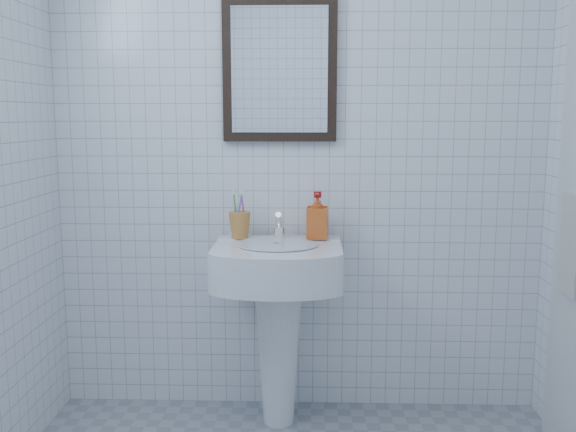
{
  "coord_description": "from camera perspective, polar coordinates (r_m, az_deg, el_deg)",
  "views": [
    {
      "loc": [
        0.05,
        -1.68,
        1.36
      ],
      "look_at": [
        -0.04,
        0.86,
        0.95
      ],
      "focal_mm": 40.0,
      "sensor_mm": 36.0,
      "label": 1
    }
  ],
  "objects": [
    {
      "name": "wall_mirror",
      "position": [
        2.87,
        -0.75,
        12.85
      ],
      "size": [
        0.5,
        0.04,
        0.62
      ],
      "color": "black",
      "rests_on": "wall_back"
    },
    {
      "name": "faucet",
      "position": [
        2.81,
        -0.81,
        -1.02
      ],
      "size": [
        0.05,
        0.11,
        0.12
      ],
      "color": "white",
      "rests_on": "washbasin"
    },
    {
      "name": "hand_towel",
      "position": [
        2.64,
        23.95,
        -2.4
      ],
      "size": [
        0.03,
        0.16,
        0.38
      ],
      "primitive_type": "cube",
      "color": "beige",
      "rests_on": "towel_ring"
    },
    {
      "name": "wall_front",
      "position": [
        0.49,
        -3.52,
        -3.39
      ],
      "size": [
        2.2,
        0.02,
        2.5
      ],
      "primitive_type": "cube",
      "color": "white",
      "rests_on": "ground"
    },
    {
      "name": "soap_dispenser",
      "position": [
        2.81,
        2.63,
        0.07
      ],
      "size": [
        0.1,
        0.1,
        0.2
      ],
      "primitive_type": "imported",
      "rotation": [
        0.0,
        0.0,
        -0.07
      ],
      "color": "#DB5715",
      "rests_on": "washbasin"
    },
    {
      "name": "washbasin",
      "position": [
        2.79,
        -0.89,
        -7.74
      ],
      "size": [
        0.54,
        0.39,
        0.83
      ],
      "color": "white",
      "rests_on": "ground"
    },
    {
      "name": "wall_back",
      "position": [
        2.88,
        0.98,
        6.87
      ],
      "size": [
        2.2,
        0.02,
        2.5
      ],
      "primitive_type": "cube",
      "color": "white",
      "rests_on": "ground"
    },
    {
      "name": "toothbrush_cup",
      "position": [
        2.83,
        -4.31,
        -0.8
      ],
      "size": [
        0.11,
        0.11,
        0.12
      ],
      "primitive_type": null,
      "rotation": [
        0.0,
        0.0,
        -0.13
      ],
      "color": "#CB8037",
      "rests_on": "washbasin"
    }
  ]
}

